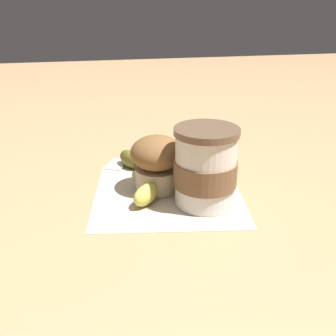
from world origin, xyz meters
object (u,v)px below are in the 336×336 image
object	(u,v)px
banana	(144,174)
sugar_packet	(117,164)
muffin	(157,161)
coffee_cup	(205,168)

from	to	relation	value
banana	sugar_packet	world-z (taller)	banana
muffin	coffee_cup	bearing A→B (deg)	135.66
sugar_packet	banana	bearing A→B (deg)	113.78
coffee_cup	sugar_packet	bearing A→B (deg)	-55.84
muffin	sugar_packet	distance (m)	0.14
banana	sugar_packet	bearing A→B (deg)	-66.22
coffee_cup	sugar_packet	size ratio (longest dim) A/B	2.40
muffin	sugar_packet	bearing A→B (deg)	-63.67
banana	sugar_packet	distance (m)	0.10
sugar_packet	muffin	bearing A→B (deg)	116.33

